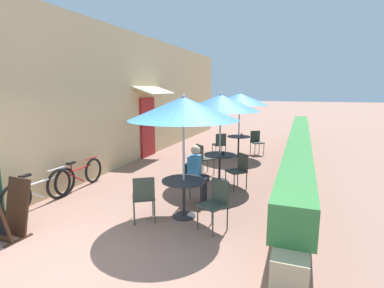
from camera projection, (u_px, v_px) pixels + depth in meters
ground_plane at (71, 271)px, 4.01m from camera, size 120.00×120.00×0.00m
cafe_facade_wall at (151, 98)px, 11.14m from camera, size 0.98×14.67×4.20m
planter_hedge at (299, 148)px, 9.66m from camera, size 0.60×13.67×1.01m
patio_table_near at (184, 189)px, 5.63m from camera, size 0.83×0.83×0.72m
patio_umbrella_near at (183, 109)px, 5.35m from camera, size 2.01×2.01×2.31m
cafe_chair_near_left at (216, 200)px, 5.13m from camera, size 0.54×0.54×0.87m
cafe_chair_near_right at (192, 179)px, 6.36m from camera, size 0.42×0.42×0.87m
seated_patron_near_right at (197, 172)px, 6.29m from camera, size 0.41×0.35×1.25m
cafe_chair_near_back at (144, 195)px, 5.40m from camera, size 0.55×0.55×0.87m
patio_table_mid at (220, 161)px, 7.85m from camera, size 0.83×0.83×0.72m
patio_umbrella_mid at (221, 103)px, 7.57m from camera, size 2.01×2.01×2.31m
cafe_chair_mid_left at (239, 168)px, 7.22m from camera, size 0.57×0.57×0.87m
cafe_chair_mid_right at (203, 157)px, 8.48m from camera, size 0.57×0.57×0.87m
coffee_cup_mid at (223, 153)px, 7.74m from camera, size 0.07×0.07×0.09m
patio_table_far at (239, 141)px, 10.84m from camera, size 0.83×0.83×0.72m
patio_umbrella_far at (240, 99)px, 10.57m from camera, size 2.01×2.01×2.31m
cafe_chair_far_left at (256, 141)px, 11.11m from camera, size 0.56×0.56×0.87m
cafe_chair_far_right at (220, 143)px, 10.58m from camera, size 0.56×0.56×0.87m
coffee_cup_far at (242, 135)px, 10.84m from camera, size 0.07×0.07×0.09m
bicycle_leaning at (39, 190)px, 6.13m from camera, size 0.15×1.70×0.77m
bicycle_second at (80, 175)px, 7.28m from camera, size 0.11×1.67×0.73m
menu_board at (6, 211)px, 4.81m from camera, size 0.55×0.66×0.95m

